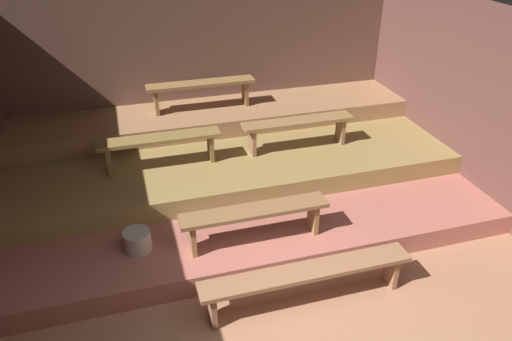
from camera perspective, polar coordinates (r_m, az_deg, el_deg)
The scene contains 12 objects.
ground at distance 5.94m, azimuth -0.91°, elevation -6.17°, with size 6.51×5.45×0.08m, color #A16E50.
wall_back at distance 7.46m, azimuth -5.97°, elevation 12.00°, with size 6.51×0.06×2.39m, color brown.
wall_right at distance 6.63m, azimuth 24.00°, elevation 7.28°, with size 0.06×5.45×2.39m, color brown.
platform_lower at distance 6.34m, azimuth -2.40°, elevation -1.89°, with size 5.71×3.43×0.24m, color #AC6154.
platform_middle at distance 6.65m, azimuth -3.53°, elevation 2.10°, with size 5.71×2.41×0.24m, color olive.
platform_upper at distance 7.16m, azimuth -4.88°, elevation 6.30°, with size 5.71×1.03×0.24m, color #A2724E.
bench_floor_center at distance 4.67m, azimuth 5.99°, elevation -12.15°, with size 2.06×0.26×0.40m.
bench_lower_center at distance 5.01m, azimuth -0.15°, elevation -5.30°, with size 1.55×0.26×0.40m.
bench_middle_left at distance 6.03m, azimuth -11.21°, elevation 3.20°, with size 1.48×0.26×0.40m.
bench_middle_right at distance 6.40m, azimuth 4.95°, elevation 5.26°, with size 1.48×0.26×0.40m.
bench_upper_center at distance 7.04m, azimuth -6.46°, elevation 9.65°, with size 1.54×0.26×0.40m.
pail_lower at distance 5.15m, azimuth -13.75°, elevation -8.04°, with size 0.28×0.28×0.22m, color #B2A899.
Camera 1 is at (-1.27, -2.33, 3.43)m, focal length 34.07 mm.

